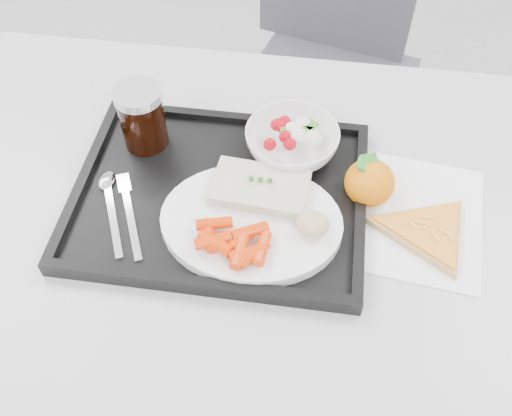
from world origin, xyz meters
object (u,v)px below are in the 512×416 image
object	(u,v)px
table	(263,239)
tray	(220,196)
cola_glass	(142,116)
tangerine	(370,182)
pizza_slice	(427,232)
dinner_plate	(251,222)
salad_bowl	(292,142)
chair	(330,45)

from	to	relation	value
table	tray	xyz separation A→B (m)	(-0.07, 0.02, 0.08)
table	cola_glass	size ratio (longest dim) A/B	11.11
cola_glass	tangerine	xyz separation A→B (m)	(0.37, -0.06, -0.04)
cola_glass	pizza_slice	distance (m)	0.48
tray	pizza_slice	xyz separation A→B (m)	(0.32, -0.03, 0.00)
cola_glass	pizza_slice	xyz separation A→B (m)	(0.46, -0.12, -0.06)
table	cola_glass	distance (m)	0.28
table	cola_glass	bearing A→B (deg)	151.57
table	dinner_plate	distance (m)	0.10
table	tangerine	bearing A→B (deg)	20.12
salad_bowl	tangerine	xyz separation A→B (m)	(0.13, -0.07, -0.00)
chair	tray	xyz separation A→B (m)	(-0.15, -0.73, 0.22)
chair	tangerine	size ratio (longest dim) A/B	11.04
salad_bowl	pizza_slice	world-z (taller)	salad_bowl
table	tray	size ratio (longest dim) A/B	2.67
table	cola_glass	world-z (taller)	cola_glass
dinner_plate	cola_glass	bearing A→B (deg)	142.95
tray	cola_glass	bearing A→B (deg)	146.09
table	chair	size ratio (longest dim) A/B	1.29
tray	salad_bowl	world-z (taller)	salad_bowl
salad_bowl	pizza_slice	distance (m)	0.25
chair	tangerine	xyz separation A→B (m)	(0.08, -0.69, 0.25)
cola_glass	tangerine	size ratio (longest dim) A/B	1.28
chair	salad_bowl	bearing A→B (deg)	-94.53
dinner_plate	cola_glass	world-z (taller)	cola_glass
pizza_slice	dinner_plate	bearing A→B (deg)	-173.61
salad_bowl	pizza_slice	xyz separation A→B (m)	(0.22, -0.13, -0.03)
pizza_slice	chair	bearing A→B (deg)	102.49
table	chair	bearing A→B (deg)	83.98
chair	tray	world-z (taller)	chair
tray	dinner_plate	xyz separation A→B (m)	(0.06, -0.06, 0.02)
table	pizza_slice	xyz separation A→B (m)	(0.25, -0.01, 0.08)
salad_bowl	tangerine	distance (m)	0.14
pizza_slice	tray	bearing A→B (deg)	175.27
chair	dinner_plate	xyz separation A→B (m)	(-0.09, -0.78, 0.24)
cola_glass	pizza_slice	size ratio (longest dim) A/B	0.52
table	pizza_slice	world-z (taller)	pizza_slice
tray	pizza_slice	bearing A→B (deg)	-4.73
dinner_plate	pizza_slice	bearing A→B (deg)	6.39
chair	tangerine	distance (m)	0.74
table	pizza_slice	size ratio (longest dim) A/B	5.77
tangerine	chair	bearing A→B (deg)	96.41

